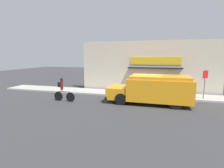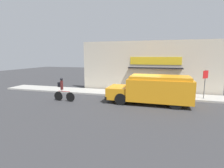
{
  "view_description": "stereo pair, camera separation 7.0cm",
  "coord_description": "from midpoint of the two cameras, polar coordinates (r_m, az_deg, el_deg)",
  "views": [
    {
      "loc": [
        1.27,
        -14.1,
        3.41
      ],
      "look_at": [
        -2.65,
        -0.2,
        1.1
      ],
      "focal_mm": 28.0,
      "sensor_mm": 36.0,
      "label": 1
    },
    {
      "loc": [
        1.34,
        -14.08,
        3.41
      ],
      "look_at": [
        -2.65,
        -0.2,
        1.1
      ],
      "focal_mm": 28.0,
      "sensor_mm": 36.0,
      "label": 2
    }
  ],
  "objects": [
    {
      "name": "school_bus",
      "position": [
        12.9,
        13.46,
        -1.63
      ],
      "size": [
        5.95,
        2.8,
        2.04
      ],
      "rotation": [
        0.0,
        0.0,
        -0.01
      ],
      "color": "orange",
      "rests_on": "ground_plane"
    },
    {
      "name": "cyclist",
      "position": [
        13.79,
        -15.67,
        -1.95
      ],
      "size": [
        1.75,
        0.22,
        1.8
      ],
      "rotation": [
        0.0,
        0.0,
        -0.02
      ],
      "color": "black",
      "rests_on": "ground_plane"
    },
    {
      "name": "trash_bin",
      "position": [
        15.85,
        18.13,
        -1.77
      ],
      "size": [
        0.49,
        0.49,
        0.81
      ],
      "color": "slate",
      "rests_on": "sidewalk"
    },
    {
      "name": "sidewalk",
      "position": [
        15.61,
        10.89,
        -3.43
      ],
      "size": [
        28.0,
        2.21,
        0.14
      ],
      "color": "#ADAAA3",
      "rests_on": "ground_plane"
    },
    {
      "name": "stop_sign_post",
      "position": [
        15.17,
        28.24,
        1.31
      ],
      "size": [
        0.45,
        0.45,
        2.24
      ],
      "color": "slate",
      "rests_on": "sidewalk"
    },
    {
      "name": "ground_plane",
      "position": [
        14.55,
        10.48,
        -4.62
      ],
      "size": [
        70.0,
        70.0,
        0.0
      ],
      "primitive_type": "plane",
      "color": "#38383A"
    },
    {
      "name": "storefront",
      "position": [
        16.71,
        11.68,
        5.5
      ],
      "size": [
        12.83,
        0.77,
        4.82
      ],
      "color": "beige",
      "rests_on": "ground_plane"
    }
  ]
}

